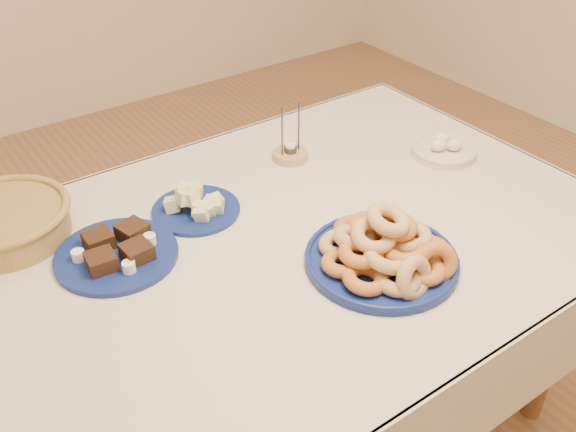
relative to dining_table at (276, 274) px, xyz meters
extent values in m
cylinder|color=brown|center=(0.70, 0.40, -0.28)|extent=(0.06, 0.06, 0.72)
cylinder|color=brown|center=(0.70, -0.40, -0.28)|extent=(0.06, 0.06, 0.72)
cube|color=beige|center=(0.00, 0.00, 0.10)|extent=(1.70, 1.10, 0.02)
cube|color=beige|center=(0.00, 0.55, -0.03)|extent=(1.70, 0.01, 0.28)
cube|color=beige|center=(0.85, 0.00, -0.03)|extent=(0.01, 1.10, 0.28)
cylinder|color=navy|center=(0.15, -0.22, 0.11)|extent=(0.36, 0.36, 0.02)
torus|color=navy|center=(0.15, -0.22, 0.12)|extent=(0.36, 0.36, 0.01)
torus|color=#B17C4A|center=(0.25, -0.20, 0.14)|extent=(0.11, 0.11, 0.03)
torus|color=#9E5623|center=(0.21, -0.14, 0.14)|extent=(0.14, 0.14, 0.04)
torus|color=#9E5623|center=(0.15, -0.11, 0.14)|extent=(0.14, 0.14, 0.03)
torus|color=#B17C4A|center=(0.09, -0.14, 0.14)|extent=(0.13, 0.13, 0.04)
torus|color=#9E5623|center=(0.05, -0.19, 0.14)|extent=(0.11, 0.11, 0.04)
torus|color=#9E5623|center=(0.05, -0.26, 0.14)|extent=(0.15, 0.14, 0.04)
torus|color=#B17C4A|center=(0.11, -0.31, 0.14)|extent=(0.14, 0.14, 0.03)
torus|color=#9E5623|center=(0.18, -0.31, 0.14)|extent=(0.14, 0.14, 0.04)
torus|color=#9E5623|center=(0.23, -0.27, 0.14)|extent=(0.14, 0.14, 0.04)
torus|color=#B17C4A|center=(0.20, -0.19, 0.17)|extent=(0.14, 0.14, 0.06)
torus|color=#9E5623|center=(0.16, -0.15, 0.17)|extent=(0.15, 0.15, 0.04)
torus|color=#B17C4A|center=(0.10, -0.17, 0.17)|extent=(0.14, 0.14, 0.05)
torus|color=#9E5623|center=(0.08, -0.22, 0.17)|extent=(0.14, 0.14, 0.03)
torus|color=#B17C4A|center=(0.11, -0.27, 0.17)|extent=(0.11, 0.11, 0.06)
torus|color=#9E5623|center=(0.16, -0.27, 0.17)|extent=(0.11, 0.11, 0.05)
torus|color=#B17C4A|center=(0.20, -0.24, 0.17)|extent=(0.15, 0.14, 0.04)
torus|color=#9E5623|center=(0.18, -0.22, 0.20)|extent=(0.13, 0.13, 0.04)
torus|color=#B17C4A|center=(0.11, -0.21, 0.20)|extent=(0.14, 0.14, 0.06)
torus|color=#B17C4A|center=(0.15, -0.22, 0.23)|extent=(0.15, 0.15, 0.06)
torus|color=#B17C4A|center=(0.13, -0.33, 0.16)|extent=(0.11, 0.08, 0.11)
torus|color=#9E5623|center=(0.20, -0.32, 0.15)|extent=(0.12, 0.11, 0.11)
cylinder|color=navy|center=(-0.10, 0.22, 0.11)|extent=(0.26, 0.26, 0.01)
cube|color=#C9DB8B|center=(-0.10, 0.18, 0.13)|extent=(0.05, 0.05, 0.04)
cube|color=#C9DB8B|center=(-0.09, 0.23, 0.16)|extent=(0.05, 0.05, 0.04)
cube|color=#C9DB8B|center=(-0.15, 0.25, 0.13)|extent=(0.05, 0.05, 0.04)
cube|color=#C9DB8B|center=(-0.13, 0.22, 0.16)|extent=(0.04, 0.04, 0.04)
cube|color=#C9DB8B|center=(-0.09, 0.18, 0.13)|extent=(0.05, 0.05, 0.05)
cube|color=#C9DB8B|center=(-0.09, 0.24, 0.16)|extent=(0.04, 0.04, 0.04)
cube|color=#C9DB8B|center=(-0.08, 0.27, 0.13)|extent=(0.05, 0.06, 0.05)
cube|color=#C9DB8B|center=(-0.12, 0.21, 0.16)|extent=(0.05, 0.05, 0.04)
cube|color=#C9DB8B|center=(-0.06, 0.19, 0.13)|extent=(0.04, 0.04, 0.04)
cube|color=#C9DB8B|center=(-0.06, 0.18, 0.13)|extent=(0.06, 0.05, 0.05)
cube|color=#C9DB8B|center=(-0.11, 0.17, 0.13)|extent=(0.06, 0.05, 0.05)
cube|color=#C9DB8B|center=(-0.07, 0.19, 0.13)|extent=(0.05, 0.05, 0.04)
cube|color=#C9DB8B|center=(-0.11, 0.25, 0.16)|extent=(0.05, 0.06, 0.05)
cylinder|color=navy|center=(-0.34, 0.16, 0.11)|extent=(0.29, 0.29, 0.01)
cube|color=black|center=(-0.39, 0.13, 0.14)|extent=(0.07, 0.07, 0.04)
cube|color=black|center=(-0.31, 0.11, 0.14)|extent=(0.07, 0.07, 0.04)
cube|color=black|center=(-0.36, 0.21, 0.14)|extent=(0.06, 0.06, 0.04)
cube|color=black|center=(-0.28, 0.19, 0.14)|extent=(0.08, 0.08, 0.04)
cylinder|color=white|center=(-0.42, 0.19, 0.13)|extent=(0.03, 0.03, 0.03)
cylinder|color=white|center=(-0.34, 0.08, 0.13)|extent=(0.03, 0.03, 0.03)
cylinder|color=white|center=(-0.26, 0.15, 0.13)|extent=(0.03, 0.03, 0.03)
cylinder|color=olive|center=(-0.52, 0.39, 0.14)|extent=(0.40, 0.40, 0.07)
torus|color=olive|center=(-0.52, 0.39, 0.18)|extent=(0.42, 0.42, 0.02)
cylinder|color=tan|center=(0.26, 0.30, 0.12)|extent=(0.10, 0.10, 0.02)
cylinder|color=#3D3D42|center=(0.26, 0.30, 0.14)|extent=(0.04, 0.04, 0.02)
cylinder|color=white|center=(0.26, 0.30, 0.15)|extent=(0.03, 0.03, 0.01)
cylinder|color=#3D3D42|center=(0.23, 0.30, 0.20)|extent=(0.01, 0.01, 0.15)
cylinder|color=#3D3D42|center=(0.29, 0.30, 0.20)|extent=(0.01, 0.01, 0.15)
cylinder|color=beige|center=(0.64, 0.05, 0.12)|extent=(0.24, 0.24, 0.02)
torus|color=beige|center=(0.64, 0.05, 0.13)|extent=(0.24, 0.24, 0.01)
ellipsoid|color=silver|center=(0.61, 0.05, 0.15)|extent=(0.06, 0.05, 0.04)
ellipsoid|color=silver|center=(0.65, 0.03, 0.15)|extent=(0.06, 0.05, 0.04)
ellipsoid|color=silver|center=(0.65, 0.08, 0.15)|extent=(0.06, 0.05, 0.04)
camera|label=1|loc=(-0.70, -1.02, 1.04)|focal=40.00mm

